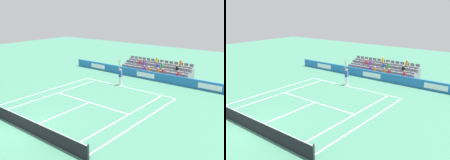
# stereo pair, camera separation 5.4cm
# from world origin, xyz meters

# --- Properties ---
(ground_plane) EXTENTS (80.00, 80.00, 0.00)m
(ground_plane) POSITION_xyz_m (0.00, 0.00, 0.00)
(ground_plane) COLOR #47896B
(line_baseline) EXTENTS (10.97, 0.10, 0.01)m
(line_baseline) POSITION_xyz_m (0.00, -11.89, 0.00)
(line_baseline) COLOR white
(line_baseline) RESTS_ON ground
(line_service) EXTENTS (8.23, 0.10, 0.01)m
(line_service) POSITION_xyz_m (0.00, -6.40, 0.00)
(line_service) COLOR white
(line_service) RESTS_ON ground
(line_centre_service) EXTENTS (0.10, 6.40, 0.01)m
(line_centre_service) POSITION_xyz_m (0.00, -3.20, 0.00)
(line_centre_service) COLOR white
(line_centre_service) RESTS_ON ground
(line_singles_sideline_left) EXTENTS (0.10, 11.89, 0.01)m
(line_singles_sideline_left) POSITION_xyz_m (4.12, -5.95, 0.00)
(line_singles_sideline_left) COLOR white
(line_singles_sideline_left) RESTS_ON ground
(line_singles_sideline_right) EXTENTS (0.10, 11.89, 0.01)m
(line_singles_sideline_right) POSITION_xyz_m (-4.12, -5.95, 0.00)
(line_singles_sideline_right) COLOR white
(line_singles_sideline_right) RESTS_ON ground
(line_doubles_sideline_left) EXTENTS (0.10, 11.89, 0.01)m
(line_doubles_sideline_left) POSITION_xyz_m (5.49, -5.95, 0.00)
(line_doubles_sideline_left) COLOR white
(line_doubles_sideline_left) RESTS_ON ground
(line_doubles_sideline_right) EXTENTS (0.10, 11.89, 0.01)m
(line_doubles_sideline_right) POSITION_xyz_m (-5.49, -5.95, 0.00)
(line_doubles_sideline_right) COLOR white
(line_doubles_sideline_right) RESTS_ON ground
(line_centre_mark) EXTENTS (0.10, 0.20, 0.01)m
(line_centre_mark) POSITION_xyz_m (0.00, -11.79, 0.00)
(line_centre_mark) COLOR white
(line_centre_mark) RESTS_ON ground
(sponsor_barrier) EXTENTS (21.61, 0.22, 0.97)m
(sponsor_barrier) POSITION_xyz_m (-0.00, -15.83, 0.48)
(sponsor_barrier) COLOR #1E66AD
(sponsor_barrier) RESTS_ON ground
(tennis_net) EXTENTS (11.97, 0.10, 1.07)m
(tennis_net) POSITION_xyz_m (0.00, 0.00, 0.49)
(tennis_net) COLOR #33383D
(tennis_net) RESTS_ON ground
(tennis_player) EXTENTS (0.51, 0.41, 2.85)m
(tennis_player) POSITION_xyz_m (0.86, -12.09, 0.99)
(tennis_player) COLOR white
(tennis_player) RESTS_ON ground
(stadium_stand) EXTENTS (8.68, 2.85, 2.16)m
(stadium_stand) POSITION_xyz_m (-0.01, -18.14, 0.55)
(stadium_stand) COLOR gray
(stadium_stand) RESTS_ON ground
(loose_tennis_ball) EXTENTS (0.07, 0.07, 0.07)m
(loose_tennis_ball) POSITION_xyz_m (-1.19, -3.45, 0.03)
(loose_tennis_ball) COLOR #D1E533
(loose_tennis_ball) RESTS_ON ground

